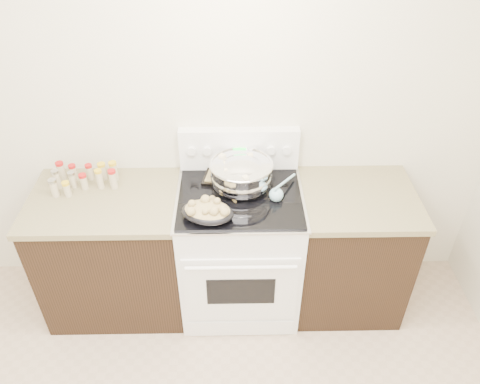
{
  "coord_description": "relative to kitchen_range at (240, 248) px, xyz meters",
  "views": [
    {
      "loc": [
        0.31,
        -0.82,
        2.68
      ],
      "look_at": [
        0.35,
        1.37,
        1.0
      ],
      "focal_mm": 35.0,
      "sensor_mm": 36.0,
      "label": 1
    }
  ],
  "objects": [
    {
      "name": "blue_ladle",
      "position": [
        0.22,
        -0.04,
        0.49
      ],
      "size": [
        0.18,
        0.26,
        0.11
      ],
      "color": "#88B9CB",
      "rests_on": "kitchen_range"
    },
    {
      "name": "wooden_spoon",
      "position": [
        -0.14,
        -0.03,
        0.46
      ],
      "size": [
        0.17,
        0.25,
        0.04
      ],
      "color": "olive",
      "rests_on": "kitchen_range"
    },
    {
      "name": "spice_jars",
      "position": [
        -0.97,
        0.14,
        0.49
      ],
      "size": [
        0.4,
        0.23,
        0.13
      ],
      "color": "#BFB28C",
      "rests_on": "counter_left"
    },
    {
      "name": "roasting_pan",
      "position": [
        -0.19,
        -0.22,
        0.5
      ],
      "size": [
        0.34,
        0.27,
        0.11
      ],
      "color": "black",
      "rests_on": "kitchen_range"
    },
    {
      "name": "counter_right",
      "position": [
        0.73,
        0.01,
        -0.03
      ],
      "size": [
        0.73,
        0.67,
        0.92
      ],
      "color": "black",
      "rests_on": "ground"
    },
    {
      "name": "kitchen_range",
      "position": [
        0.0,
        0.0,
        0.0
      ],
      "size": [
        0.78,
        0.73,
        1.22
      ],
      "color": "white",
      "rests_on": "ground"
    },
    {
      "name": "room_shell",
      "position": [
        -0.35,
        -1.42,
        1.21
      ],
      "size": [
        4.1,
        3.6,
        2.75
      ],
      "color": "silver",
      "rests_on": "ground"
    },
    {
      "name": "counter_left",
      "position": [
        -0.83,
        0.01,
        -0.03
      ],
      "size": [
        0.93,
        0.67,
        0.92
      ],
      "color": "black",
      "rests_on": "ground"
    },
    {
      "name": "baking_sheet",
      "position": [
        -0.04,
        0.17,
        0.47
      ],
      "size": [
        0.4,
        0.32,
        0.06
      ],
      "color": "black",
      "rests_on": "kitchen_range"
    },
    {
      "name": "mixing_bowl",
      "position": [
        0.01,
        0.07,
        0.54
      ],
      "size": [
        0.41,
        0.41,
        0.23
      ],
      "color": "silver",
      "rests_on": "kitchen_range"
    }
  ]
}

